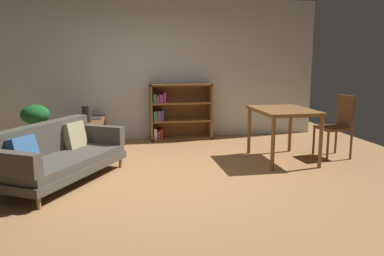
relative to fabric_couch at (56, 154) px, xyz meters
The scene contains 10 objects.
ground_plane 1.40m from the fabric_couch, ahead, with size 8.16×8.16×0.00m, color #9E7042.
back_wall_panel 3.07m from the fabric_couch, 62.29° to the left, with size 6.80×0.10×2.70m, color silver.
fabric_couch is the anchor object (origin of this frame).
media_console 1.83m from the fabric_couch, 79.81° to the left, with size 0.41×1.22×0.51m.
open_laptop 1.96m from the fabric_couch, 81.39° to the left, with size 0.42×0.32×0.11m.
desk_speaker 1.62m from the fabric_couch, 80.52° to the left, with size 0.15×0.15×0.28m.
potted_floor_plant 1.68m from the fabric_couch, 109.38° to the left, with size 0.50×0.47×0.82m.
dining_table 3.31m from the fabric_couch, ahead, with size 0.82×1.11×0.80m.
dining_chair_near 4.24m from the fabric_couch, ahead, with size 0.46×0.46×0.99m.
bookshelf 3.04m from the fabric_couch, 51.45° to the left, with size 1.19×0.36×1.08m.
Camera 1 is at (-0.51, -4.81, 1.55)m, focal length 35.79 mm.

